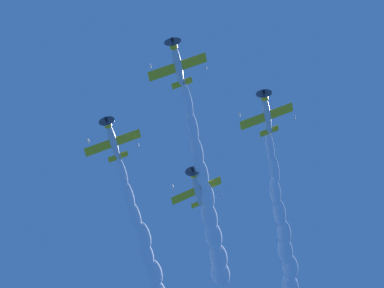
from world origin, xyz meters
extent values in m
ellipsoid|color=silver|center=(-5.62, -0.92, 90.57)|extent=(7.74, 4.21, 1.89)
cylinder|color=yellow|center=(-8.91, 0.37, 90.40)|extent=(1.51, 1.86, 1.63)
cone|color=black|center=(-9.61, 0.64, 90.37)|extent=(1.01, 0.99, 0.79)
cylinder|color=#3F3F47|center=(-9.45, 0.58, 90.38)|extent=(1.19, 3.31, 3.49)
cube|color=yellow|center=(-5.37, -0.95, 90.41)|extent=(4.85, 9.06, 3.91)
ellipsoid|color=silver|center=(-6.91, -5.11, 88.60)|extent=(1.10, 0.71, 0.41)
ellipsoid|color=silver|center=(-3.83, 3.22, 92.21)|extent=(1.10, 0.71, 0.41)
cube|color=yellow|center=(-2.49, -2.18, 90.79)|extent=(2.18, 3.42, 1.47)
cube|color=silver|center=(-2.52, -2.40, 91.33)|extent=(1.37, 1.04, 1.29)
ellipsoid|color=#1E232D|center=(-6.03, -0.96, 91.00)|extent=(1.98, 1.59, 1.07)
ellipsoid|color=silver|center=(1.53, -17.39, 92.54)|extent=(7.74, 4.31, 1.56)
cylinder|color=yellow|center=(-1.76, -16.09, 92.53)|extent=(1.55, 1.85, 1.58)
cone|color=black|center=(-2.47, -15.82, 92.53)|extent=(1.03, 0.99, 0.75)
cylinder|color=#3F3F47|center=(-2.31, -15.88, 92.53)|extent=(1.30, 3.25, 3.47)
cube|color=yellow|center=(1.77, -17.41, 92.36)|extent=(4.87, 9.12, 3.74)
ellipsoid|color=silver|center=(0.14, -21.56, 90.61)|extent=(1.11, 0.72, 0.37)
ellipsoid|color=silver|center=(3.40, -13.25, 94.12)|extent=(1.11, 0.72, 0.37)
cube|color=yellow|center=(4.67, -18.64, 92.61)|extent=(2.18, 3.45, 1.39)
cube|color=silver|center=(4.66, -18.87, 93.15)|extent=(1.41, 1.03, 1.25)
ellipsoid|color=#1E232D|center=(1.14, -17.42, 92.99)|extent=(2.00, 1.60, 1.00)
ellipsoid|color=silver|center=(9.99, 7.20, 89.83)|extent=(7.74, 4.22, 1.82)
cylinder|color=yellow|center=(6.70, 8.49, 89.69)|extent=(1.51, 1.85, 1.62)
cone|color=black|center=(6.00, 8.76, 89.66)|extent=(1.01, 0.99, 0.78)
cylinder|color=#3F3F47|center=(6.16, 8.70, 89.67)|extent=(1.20, 3.28, 3.47)
cube|color=yellow|center=(10.24, 7.17, 89.66)|extent=(4.87, 9.11, 3.78)
ellipsoid|color=silver|center=(8.67, 3.00, 87.91)|extent=(1.10, 0.71, 0.40)
ellipsoid|color=silver|center=(11.81, 11.35, 91.41)|extent=(1.10, 0.71, 0.40)
cube|color=yellow|center=(13.13, 5.94, 90.02)|extent=(2.18, 3.44, 1.42)
cube|color=silver|center=(13.10, 5.72, 90.56)|extent=(1.37, 1.03, 1.29)
ellipsoid|color=#1E232D|center=(9.59, 7.17, 90.27)|extent=(1.98, 1.58, 1.06)
ellipsoid|color=silver|center=(17.84, -8.70, 90.72)|extent=(7.76, 4.22, 1.93)
cylinder|color=yellow|center=(14.55, -7.40, 90.55)|extent=(1.52, 1.89, 1.67)
cone|color=black|center=(13.85, -7.13, 90.51)|extent=(1.02, 1.01, 0.80)
cylinder|color=#3F3F47|center=(14.01, -7.19, 90.52)|extent=(1.22, 3.38, 3.57)
cube|color=yellow|center=(18.10, -8.71, 90.56)|extent=(4.78, 8.86, 4.40)
ellipsoid|color=silver|center=(16.60, -12.78, 88.51)|extent=(1.11, 0.71, 0.42)
ellipsoid|color=silver|center=(19.59, -4.64, 92.60)|extent=(1.11, 0.71, 0.42)
cube|color=yellow|center=(20.97, -9.95, 90.93)|extent=(2.15, 3.35, 1.65)
cube|color=silver|center=(20.93, -10.20, 91.46)|extent=(1.39, 1.09, 1.27)
ellipsoid|color=#1E232D|center=(17.42, -8.75, 91.13)|extent=(1.99, 1.60, 1.10)
ellipsoid|color=white|center=(0.56, -3.68, 90.66)|extent=(6.66, 3.78, 1.62)
ellipsoid|color=white|center=(5.21, -5.39, 90.87)|extent=(6.78, 4.05, 1.91)
ellipsoid|color=white|center=(10.05, -7.15, 90.90)|extent=(6.89, 4.32, 2.20)
ellipsoid|color=white|center=(14.48, -8.84, 90.98)|extent=(7.00, 4.59, 2.49)
ellipsoid|color=white|center=(19.44, -10.86, 91.31)|extent=(7.11, 4.87, 2.78)
ellipsoid|color=white|center=(24.16, -12.35, 91.18)|extent=(7.22, 5.14, 3.07)
ellipsoid|color=white|center=(28.66, -14.09, 91.29)|extent=(7.34, 5.41, 3.36)
ellipsoid|color=white|center=(33.92, -16.21, 91.41)|extent=(7.45, 5.68, 3.65)
ellipsoid|color=white|center=(38.67, -17.70, 91.87)|extent=(7.56, 5.96, 3.94)
ellipsoid|color=white|center=(8.15, -19.76, 92.82)|extent=(6.66, 3.78, 1.62)
ellipsoid|color=white|center=(12.56, -21.75, 92.89)|extent=(6.78, 4.05, 1.91)
ellipsoid|color=white|center=(17.46, -23.26, 93.00)|extent=(6.89, 4.32, 2.20)
ellipsoid|color=white|center=(22.22, -25.42, 93.19)|extent=(7.00, 4.59, 2.49)
ellipsoid|color=white|center=(26.81, -27.61, 92.99)|extent=(7.11, 4.87, 2.78)
ellipsoid|color=white|center=(31.33, -29.15, 93.17)|extent=(7.22, 5.14, 3.07)
ellipsoid|color=white|center=(35.67, -31.41, 93.42)|extent=(7.34, 5.41, 3.36)
ellipsoid|color=white|center=(41.09, -32.97, 93.53)|extent=(7.45, 5.68, 3.65)
ellipsoid|color=white|center=(16.29, 4.85, 90.08)|extent=(6.66, 3.78, 1.62)
ellipsoid|color=white|center=(21.16, 3.00, 90.03)|extent=(6.78, 4.05, 1.91)
ellipsoid|color=white|center=(25.68, 1.24, 90.17)|extent=(6.89, 4.32, 2.20)
ellipsoid|color=white|center=(30.27, -1.17, 90.35)|extent=(7.00, 4.59, 2.49)
ellipsoid|color=white|center=(35.09, -2.35, 90.53)|extent=(7.11, 4.87, 2.78)
ellipsoid|color=white|center=(39.57, -4.67, 90.55)|extent=(7.22, 5.14, 3.07)
camera|label=1|loc=(-49.63, 5.54, 2.03)|focal=59.07mm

